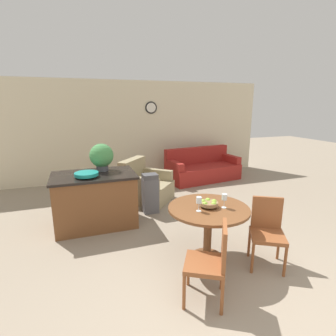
{
  "coord_description": "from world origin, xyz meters",
  "views": [
    {
      "loc": [
        -1.42,
        -1.71,
        2.08
      ],
      "look_at": [
        0.09,
        2.57,
        0.97
      ],
      "focal_mm": 28.0,
      "sensor_mm": 36.0,
      "label": 1
    }
  ],
  "objects_px": {
    "fruit_bowl": "(209,203)",
    "kitchen_island": "(95,200)",
    "teal_bowl": "(86,174)",
    "trash_bin": "(150,193)",
    "couch": "(202,169)",
    "armchair": "(145,187)",
    "dining_table": "(208,219)",
    "dining_chair_near_left": "(212,259)",
    "wine_glass_right": "(224,198)",
    "dining_chair_near_right": "(267,229)",
    "potted_plant": "(102,156)",
    "wine_glass_left": "(199,201)"
  },
  "relations": [
    {
      "from": "fruit_bowl",
      "to": "kitchen_island",
      "type": "height_order",
      "value": "kitchen_island"
    },
    {
      "from": "teal_bowl",
      "to": "trash_bin",
      "type": "relative_size",
      "value": 0.49
    },
    {
      "from": "fruit_bowl",
      "to": "trash_bin",
      "type": "height_order",
      "value": "fruit_bowl"
    },
    {
      "from": "couch",
      "to": "armchair",
      "type": "bearing_deg",
      "value": -158.94
    },
    {
      "from": "dining_table",
      "to": "fruit_bowl",
      "type": "distance_m",
      "value": 0.23
    },
    {
      "from": "dining_chair_near_left",
      "to": "teal_bowl",
      "type": "height_order",
      "value": "teal_bowl"
    },
    {
      "from": "trash_bin",
      "to": "couch",
      "type": "relative_size",
      "value": 0.37
    },
    {
      "from": "fruit_bowl",
      "to": "wine_glass_right",
      "type": "xyz_separation_m",
      "value": [
        0.18,
        -0.08,
        0.09
      ]
    },
    {
      "from": "couch",
      "to": "fruit_bowl",
      "type": "bearing_deg",
      "value": -123.2
    },
    {
      "from": "dining_chair_near_left",
      "to": "fruit_bowl",
      "type": "xyz_separation_m",
      "value": [
        0.32,
        0.7,
        0.32
      ]
    },
    {
      "from": "dining_chair_near_right",
      "to": "fruit_bowl",
      "type": "height_order",
      "value": "dining_chair_near_right"
    },
    {
      "from": "fruit_bowl",
      "to": "potted_plant",
      "type": "relative_size",
      "value": 0.5
    },
    {
      "from": "teal_bowl",
      "to": "armchair",
      "type": "height_order",
      "value": "teal_bowl"
    },
    {
      "from": "trash_bin",
      "to": "couch",
      "type": "height_order",
      "value": "couch"
    },
    {
      "from": "dining_table",
      "to": "wine_glass_right",
      "type": "bearing_deg",
      "value": -24.56
    },
    {
      "from": "wine_glass_left",
      "to": "kitchen_island",
      "type": "xyz_separation_m",
      "value": [
        -1.15,
        1.69,
        -0.44
      ]
    },
    {
      "from": "fruit_bowl",
      "to": "teal_bowl",
      "type": "distance_m",
      "value": 2.06
    },
    {
      "from": "fruit_bowl",
      "to": "couch",
      "type": "distance_m",
      "value": 3.97
    },
    {
      "from": "wine_glass_left",
      "to": "dining_table",
      "type": "bearing_deg",
      "value": 22.14
    },
    {
      "from": "kitchen_island",
      "to": "fruit_bowl",
      "type": "bearing_deg",
      "value": -50.3
    },
    {
      "from": "dining_table",
      "to": "couch",
      "type": "height_order",
      "value": "couch"
    },
    {
      "from": "wine_glass_left",
      "to": "teal_bowl",
      "type": "height_order",
      "value": "teal_bowl"
    },
    {
      "from": "kitchen_island",
      "to": "armchair",
      "type": "relative_size",
      "value": 1.09
    },
    {
      "from": "wine_glass_right",
      "to": "dining_chair_near_right",
      "type": "bearing_deg",
      "value": -24.9
    },
    {
      "from": "dining_chair_near_right",
      "to": "dining_chair_near_left",
      "type": "bearing_deg",
      "value": 50.45
    },
    {
      "from": "kitchen_island",
      "to": "armchair",
      "type": "height_order",
      "value": "kitchen_island"
    },
    {
      "from": "dining_chair_near_right",
      "to": "wine_glass_left",
      "type": "relative_size",
      "value": 4.71
    },
    {
      "from": "dining_chair_near_right",
      "to": "armchair",
      "type": "distance_m",
      "value": 2.98
    },
    {
      "from": "teal_bowl",
      "to": "dining_chair_near_left",
      "type": "bearing_deg",
      "value": -62.23
    },
    {
      "from": "wine_glass_left",
      "to": "potted_plant",
      "type": "relative_size",
      "value": 0.39
    },
    {
      "from": "couch",
      "to": "armchair",
      "type": "height_order",
      "value": "armchair"
    },
    {
      "from": "teal_bowl",
      "to": "potted_plant",
      "type": "relative_size",
      "value": 0.79
    },
    {
      "from": "armchair",
      "to": "wine_glass_left",
      "type": "bearing_deg",
      "value": -137.48
    },
    {
      "from": "wine_glass_left",
      "to": "armchair",
      "type": "distance_m",
      "value": 2.65
    },
    {
      "from": "dining_chair_near_right",
      "to": "kitchen_island",
      "type": "distance_m",
      "value": 2.81
    },
    {
      "from": "kitchen_island",
      "to": "couch",
      "type": "xyz_separation_m",
      "value": [
        3.04,
        1.94,
        -0.17
      ]
    },
    {
      "from": "fruit_bowl",
      "to": "wine_glass_right",
      "type": "height_order",
      "value": "wine_glass_right"
    },
    {
      "from": "dining_chair_near_right",
      "to": "potted_plant",
      "type": "distance_m",
      "value": 2.91
    },
    {
      "from": "trash_bin",
      "to": "dining_chair_near_right",
      "type": "bearing_deg",
      "value": -65.34
    },
    {
      "from": "dining_table",
      "to": "wine_glass_left",
      "type": "xyz_separation_m",
      "value": [
        -0.18,
        -0.07,
        0.31
      ]
    },
    {
      "from": "dining_table",
      "to": "teal_bowl",
      "type": "bearing_deg",
      "value": 134.98
    },
    {
      "from": "potted_plant",
      "to": "couch",
      "type": "relative_size",
      "value": 0.23
    },
    {
      "from": "potted_plant",
      "to": "armchair",
      "type": "relative_size",
      "value": 0.38
    },
    {
      "from": "wine_glass_right",
      "to": "couch",
      "type": "distance_m",
      "value": 3.99
    },
    {
      "from": "potted_plant",
      "to": "armchair",
      "type": "bearing_deg",
      "value": 36.39
    },
    {
      "from": "dining_chair_near_left",
      "to": "wine_glass_left",
      "type": "height_order",
      "value": "wine_glass_left"
    },
    {
      "from": "kitchen_island",
      "to": "teal_bowl",
      "type": "height_order",
      "value": "teal_bowl"
    },
    {
      "from": "wine_glass_right",
      "to": "potted_plant",
      "type": "distance_m",
      "value": 2.34
    },
    {
      "from": "armchair",
      "to": "kitchen_island",
      "type": "bearing_deg",
      "value": 170.32
    },
    {
      "from": "dining_table",
      "to": "dining_chair_near_left",
      "type": "xyz_separation_m",
      "value": [
        -0.32,
        -0.7,
        -0.1
      ]
    }
  ]
}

